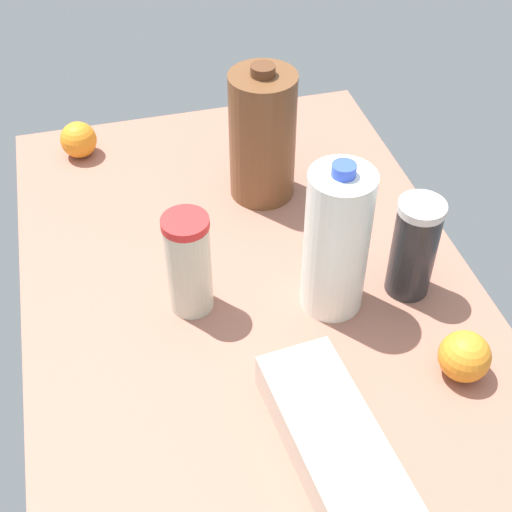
{
  "coord_description": "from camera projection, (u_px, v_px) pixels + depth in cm",
  "views": [
    {
      "loc": [
        78.63,
        -20.6,
        89.62
      ],
      "look_at": [
        0.0,
        0.0,
        13.0
      ],
      "focal_mm": 50.0,
      "sensor_mm": 36.0,
      "label": 1
    }
  ],
  "objects": [
    {
      "name": "orange_loose",
      "position": [
        79.0,
        140.0,
        1.46
      ],
      "size": [
        7.42,
        7.42,
        7.42
      ],
      "primitive_type": "sphere",
      "color": "orange",
      "rests_on": "countertop"
    },
    {
      "name": "chocolate_milk_jug",
      "position": [
        262.0,
        136.0,
        1.31
      ],
      "size": [
        12.39,
        12.39,
        27.03
      ],
      "color": "brown",
      "rests_on": "countertop"
    },
    {
      "name": "milk_jug",
      "position": [
        336.0,
        242.0,
        1.1
      ],
      "size": [
        10.2,
        10.2,
        27.67
      ],
      "color": "white",
      "rests_on": "countertop"
    },
    {
      "name": "tumbler_cup",
      "position": [
        189.0,
        264.0,
        1.12
      ],
      "size": [
        7.39,
        7.39,
        18.32
      ],
      "color": "beige",
      "rests_on": "countertop"
    },
    {
      "name": "countertop",
      "position": [
        256.0,
        306.0,
        1.2
      ],
      "size": [
        120.0,
        76.0,
        3.0
      ],
      "primitive_type": "cube",
      "color": "#9B6251",
      "rests_on": "ground"
    },
    {
      "name": "orange_by_jug",
      "position": [
        464.0,
        356.0,
        1.05
      ],
      "size": [
        7.77,
        7.77,
        7.77
      ],
      "primitive_type": "sphere",
      "color": "orange",
      "rests_on": "countertop"
    },
    {
      "name": "egg_carton",
      "position": [
        337.0,
        449.0,
        0.95
      ],
      "size": [
        33.03,
        14.45,
        6.02
      ],
      "primitive_type": "cube",
      "rotation": [
        0.0,
        0.0,
        0.1
      ],
      "color": "beige",
      "rests_on": "countertop"
    },
    {
      "name": "shaker_bottle",
      "position": [
        414.0,
        248.0,
        1.14
      ],
      "size": [
        7.54,
        7.54,
        18.16
      ],
      "color": "#28292C",
      "rests_on": "countertop"
    }
  ]
}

